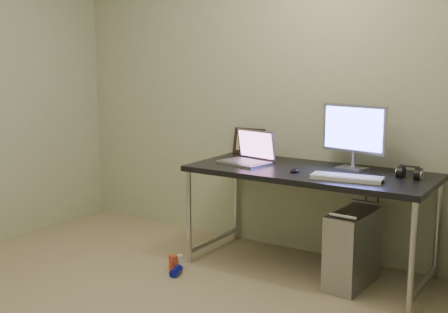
# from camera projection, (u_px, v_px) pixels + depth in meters

# --- Properties ---
(wall_back) EXTENTS (3.50, 0.02, 2.50)m
(wall_back) POSITION_uv_depth(u_px,v_px,m) (251.00, 93.00, 4.59)
(wall_back) COLOR beige
(wall_back) RESTS_ON ground
(wall_right) EXTENTS (0.02, 3.50, 2.50)m
(wall_right) POSITION_uv_depth(u_px,v_px,m) (412.00, 131.00, 2.21)
(wall_right) COLOR beige
(wall_right) RESTS_ON ground
(desk) EXTENTS (1.73, 0.76, 0.75)m
(desk) POSITION_uv_depth(u_px,v_px,m) (309.00, 180.00, 4.00)
(desk) COLOR black
(desk) RESTS_ON ground
(tower_computer) EXTENTS (0.25, 0.51, 0.55)m
(tower_computer) POSITION_uv_depth(u_px,v_px,m) (353.00, 248.00, 3.81)
(tower_computer) COLOR #A4A4A9
(tower_computer) RESTS_ON ground
(cable_a) EXTENTS (0.01, 0.16, 0.69)m
(cable_a) POSITION_uv_depth(u_px,v_px,m) (366.00, 213.00, 4.15)
(cable_a) COLOR black
(cable_a) RESTS_ON ground
(cable_b) EXTENTS (0.02, 0.11, 0.71)m
(cable_b) POSITION_uv_depth(u_px,v_px,m) (377.00, 219.00, 4.09)
(cable_b) COLOR black
(cable_b) RESTS_ON ground
(can_red) EXTENTS (0.07, 0.07, 0.12)m
(can_red) POSITION_uv_depth(u_px,v_px,m) (173.00, 263.00, 4.09)
(can_red) COLOR #D04626
(can_red) RESTS_ON ground
(can_white) EXTENTS (0.08, 0.08, 0.11)m
(can_white) POSITION_uv_depth(u_px,v_px,m) (179.00, 262.00, 4.12)
(can_white) COLOR silver
(can_white) RESTS_ON ground
(can_blue) EXTENTS (0.09, 0.12, 0.06)m
(can_blue) POSITION_uv_depth(u_px,v_px,m) (176.00, 271.00, 4.01)
(can_blue) COLOR #0B12A7
(can_blue) RESTS_ON ground
(laptop) EXTENTS (0.40, 0.35, 0.25)m
(laptop) POSITION_uv_depth(u_px,v_px,m) (249.00, 156.00, 4.23)
(laptop) COLOR #BBBAC2
(laptop) RESTS_ON desk
(monitor) EXTENTS (0.49, 0.18, 0.46)m
(monitor) POSITION_uv_depth(u_px,v_px,m) (354.00, 132.00, 3.97)
(monitor) COLOR #BBBAC2
(monitor) RESTS_ON desk
(keyboard) EXTENTS (0.47, 0.21, 0.03)m
(keyboard) POSITION_uv_depth(u_px,v_px,m) (347.00, 178.00, 3.65)
(keyboard) COLOR white
(keyboard) RESTS_ON desk
(mouse_right) EXTENTS (0.07, 0.11, 0.03)m
(mouse_right) POSITION_uv_depth(u_px,v_px,m) (379.00, 181.00, 3.55)
(mouse_right) COLOR black
(mouse_right) RESTS_ON desk
(mouse_left) EXTENTS (0.09, 0.12, 0.04)m
(mouse_left) POSITION_uv_depth(u_px,v_px,m) (295.00, 169.00, 3.91)
(mouse_left) COLOR black
(mouse_left) RESTS_ON desk
(headphones) EXTENTS (0.16, 0.10, 0.11)m
(headphones) POSITION_uv_depth(u_px,v_px,m) (410.00, 174.00, 3.70)
(headphones) COLOR black
(headphones) RESTS_ON desk
(picture_frame) EXTENTS (0.27, 0.09, 0.22)m
(picture_frame) POSITION_uv_depth(u_px,v_px,m) (249.00, 141.00, 4.61)
(picture_frame) COLOR black
(picture_frame) RESTS_ON desk
(webcam) EXTENTS (0.04, 0.03, 0.11)m
(webcam) POSITION_uv_depth(u_px,v_px,m) (273.00, 148.00, 4.45)
(webcam) COLOR silver
(webcam) RESTS_ON desk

